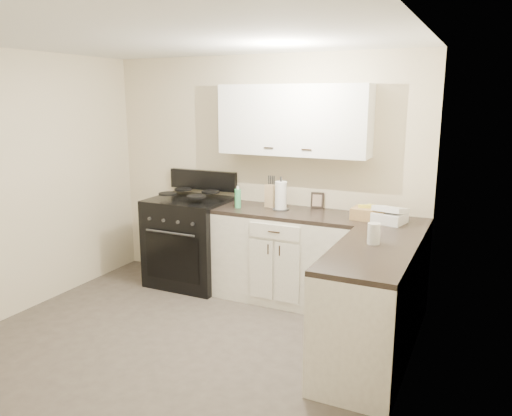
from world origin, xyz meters
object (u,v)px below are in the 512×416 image
at_px(wicker_basket, 370,214).
at_px(countertop_grill, 390,218).
at_px(knife_block, 271,196).
at_px(paper_towel, 281,196).
at_px(stove, 191,243).

bearing_deg(wicker_basket, countertop_grill, -14.41).
xyz_separation_m(knife_block, paper_towel, (0.14, -0.08, 0.03)).
bearing_deg(countertop_grill, stove, -167.05).
distance_m(knife_block, paper_towel, 0.17).
distance_m(wicker_basket, countertop_grill, 0.20).
bearing_deg(paper_towel, stove, -177.04).
height_order(stove, paper_towel, paper_towel).
relative_size(stove, knife_block, 4.31).
bearing_deg(countertop_grill, paper_towel, -170.51).
relative_size(knife_block, countertop_grill, 0.90).
xyz_separation_m(stove, knife_block, (0.92, 0.14, 0.60)).
distance_m(knife_block, wicker_basket, 1.07).
xyz_separation_m(stove, countertop_grill, (2.17, -0.02, 0.53)).
xyz_separation_m(wicker_basket, countertop_grill, (0.19, -0.05, -0.01)).
xyz_separation_m(knife_block, countertop_grill, (1.25, -0.16, -0.07)).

